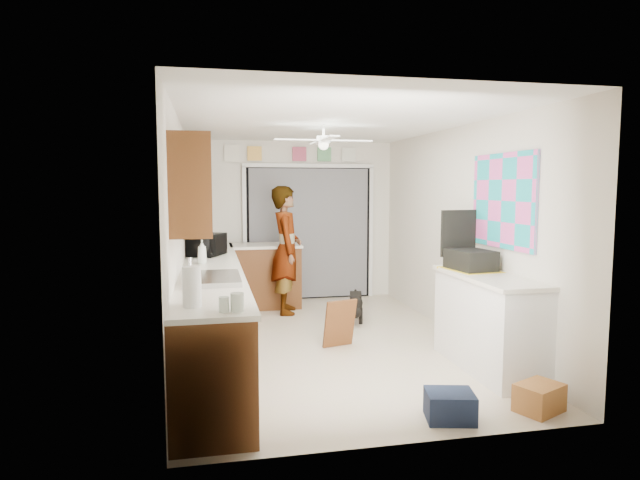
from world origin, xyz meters
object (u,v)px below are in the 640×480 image
microwave (207,245)px  man (286,250)px  navy_crate (450,406)px  dog (356,306)px  suitcase (471,260)px  soap_bottle (202,252)px  cardboard_box (539,398)px  paper_towel_roll (192,287)px

microwave → man: (1.09, 0.72, -0.17)m
navy_crate → man: (-0.73, 3.75, 0.79)m
dog → suitcase: bearing=-51.9°
navy_crate → soap_bottle: bearing=128.6°
soap_bottle → navy_crate: (1.87, -2.34, -0.96)m
microwave → cardboard_box: microwave is taller
soap_bottle → dog: 2.27m
paper_towel_roll → man: man is taller
microwave → soap_bottle: size_ratio=1.83×
cardboard_box → dog: dog is taller
microwave → navy_crate: 3.66m
microwave → suitcase: size_ratio=1.02×
soap_bottle → navy_crate: soap_bottle is taller
navy_crate → dog: size_ratio=0.67×
soap_bottle → dog: size_ratio=0.50×
cardboard_box → dog: size_ratio=0.67×
paper_towel_roll → suitcase: paper_towel_roll is taller
soap_bottle → man: size_ratio=0.15×
suitcase → soap_bottle: bearing=152.6°
man → dog: man is taller
dog → cardboard_box: bearing=-62.7°
paper_towel_roll → dog: 3.64m
microwave → dog: microwave is taller
navy_crate → man: bearing=101.0°
soap_bottle → cardboard_box: 3.66m
paper_towel_roll → cardboard_box: 2.86m
dog → navy_crate: bearing=-76.9°
microwave → navy_crate: microwave is taller
paper_towel_roll → cardboard_box: bearing=-3.6°
soap_bottle → dog: (1.97, 0.72, -0.86)m
soap_bottle → dog: soap_bottle is taller
microwave → paper_towel_roll: size_ratio=1.69×
microwave → suitcase: 3.15m
soap_bottle → paper_towel_roll: (-0.05, -2.18, 0.01)m
soap_bottle → navy_crate: bearing=-51.4°
soap_bottle → man: bearing=50.9°
soap_bottle → dog: bearing=20.2°
microwave → man: man is taller
paper_towel_roll → cardboard_box: size_ratio=0.81×
paper_towel_roll → navy_crate: (1.92, -0.17, -0.97)m
microwave → suitcase: (2.66, -1.69, -0.03)m
navy_crate → microwave: bearing=121.0°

